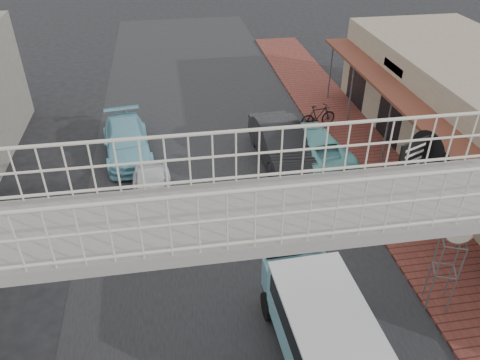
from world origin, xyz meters
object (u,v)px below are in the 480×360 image
object	(u,v)px
white_hatchback	(152,193)
dark_sedan	(281,144)
motorcycle_near	(366,186)
arrow_sign	(432,148)
angkot_van	(321,323)
angkot_curb	(312,145)
angkot_far	(127,141)
street_clock	(457,234)
motorcycle_far	(318,116)

from	to	relation	value
white_hatchback	dark_sedan	bearing A→B (deg)	23.27
motorcycle_near	arrow_sign	world-z (taller)	arrow_sign
angkot_van	arrow_sign	world-z (taller)	arrow_sign
angkot_curb	motorcycle_near	size ratio (longest dim) A/B	2.42
angkot_far	angkot_curb	bearing A→B (deg)	-18.57
motorcycle_near	street_clock	world-z (taller)	street_clock
angkot_curb	arrow_sign	size ratio (longest dim) A/B	1.37
angkot_van	motorcycle_far	bearing A→B (deg)	70.46
motorcycle_far	street_clock	bearing A→B (deg)	167.60
angkot_van	angkot_far	bearing A→B (deg)	111.97
angkot_van	motorcycle_near	xyz separation A→B (m)	(3.80, 6.32, -0.70)
dark_sedan	arrow_sign	xyz separation A→B (m)	(3.70, -4.74, 2.09)
street_clock	arrow_sign	distance (m)	3.95
angkot_van	motorcycle_near	size ratio (longest dim) A/B	2.19
dark_sedan	angkot_van	size ratio (longest dim) A/B	1.14
dark_sedan	arrow_sign	bearing A→B (deg)	-54.84
angkot_van	street_clock	world-z (taller)	street_clock
dark_sedan	white_hatchback	bearing A→B (deg)	-158.30
dark_sedan	angkot_curb	size ratio (longest dim) A/B	1.04
angkot_far	street_clock	distance (m)	13.50
arrow_sign	angkot_far	bearing A→B (deg)	124.36
dark_sedan	angkot_van	world-z (taller)	angkot_van
dark_sedan	motorcycle_near	distance (m)	4.10
motorcycle_far	motorcycle_near	bearing A→B (deg)	167.60
motorcycle_far	arrow_sign	distance (m)	7.83
motorcycle_far	street_clock	size ratio (longest dim) A/B	0.61
angkot_far	street_clock	size ratio (longest dim) A/B	1.52
angkot_curb	angkot_far	size ratio (longest dim) A/B	1.04
dark_sedan	angkot_van	distance (m)	9.71
motorcycle_near	street_clock	size ratio (longest dim) A/B	0.65
angkot_curb	motorcycle_near	xyz separation A→B (m)	(1.10, -3.23, -0.04)
motorcycle_near	street_clock	distance (m)	5.56
white_hatchback	street_clock	distance (m)	10.05
white_hatchback	motorcycle_far	world-z (taller)	white_hatchback
white_hatchback	angkot_van	size ratio (longest dim) A/B	0.84
angkot_van	motorcycle_far	distance (m)	12.85
dark_sedan	angkot_curb	bearing A→B (deg)	-4.96
dark_sedan	motorcycle_far	bearing A→B (deg)	44.49
angkot_curb	angkot_van	bearing A→B (deg)	66.29
dark_sedan	angkot_far	size ratio (longest dim) A/B	1.07
angkot_van	white_hatchback	bearing A→B (deg)	116.79
motorcycle_far	angkot_far	bearing A→B (deg)	84.73
dark_sedan	motorcycle_far	world-z (taller)	dark_sedan
motorcycle_far	angkot_curb	bearing A→B (deg)	145.46
white_hatchback	angkot_far	bearing A→B (deg)	103.39
white_hatchback	motorcycle_near	distance (m)	7.83
angkot_van	street_clock	size ratio (longest dim) A/B	1.42
white_hatchback	angkot_curb	bearing A→B (deg)	18.38
angkot_far	arrow_sign	size ratio (longest dim) A/B	1.33
angkot_van	motorcycle_far	xyz separation A→B (m)	(3.80, 12.25, -0.67)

